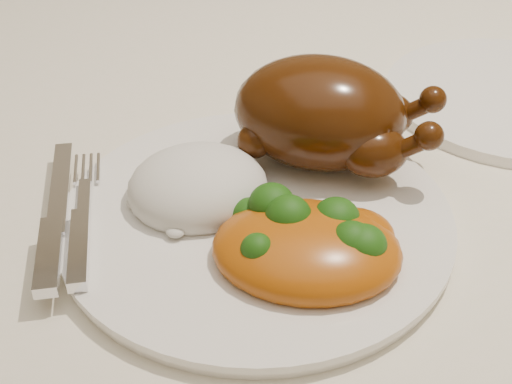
{
  "coord_description": "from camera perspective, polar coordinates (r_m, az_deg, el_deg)",
  "views": [
    {
      "loc": [
        -0.21,
        -0.54,
        1.11
      ],
      "look_at": [
        -0.15,
        -0.12,
        0.8
      ],
      "focal_mm": 50.0,
      "sensor_mm": 36.0,
      "label": 1
    }
  ],
  "objects": [
    {
      "name": "roast_chicken",
      "position": [
        0.58,
        5.51,
        6.27
      ],
      "size": [
        0.19,
        0.15,
        0.09
      ],
      "rotation": [
        0.0,
        0.0,
        -0.38
      ],
      "color": "#451F07",
      "rests_on": "dinner_plate"
    },
    {
      "name": "rice_mound",
      "position": [
        0.55,
        -4.67,
        0.32
      ],
      "size": [
        0.12,
        0.11,
        0.06
      ],
      "rotation": [
        0.0,
        0.0,
        0.11
      ],
      "color": "white",
      "rests_on": "dinner_plate"
    },
    {
      "name": "dining_table",
      "position": [
        0.73,
        10.54,
        -2.06
      ],
      "size": [
        1.6,
        0.9,
        0.76
      ],
      "color": "brown",
      "rests_on": "floor"
    },
    {
      "name": "mac_and_cheese",
      "position": [
        0.49,
        4.52,
        -4.11
      ],
      "size": [
        0.15,
        0.13,
        0.05
      ],
      "rotation": [
        0.0,
        0.0,
        -0.25
      ],
      "color": "#B3570B",
      "rests_on": "dinner_plate"
    },
    {
      "name": "tablecloth",
      "position": [
        0.69,
        11.2,
        2.72
      ],
      "size": [
        1.73,
        1.03,
        0.18
      ],
      "color": "white",
      "rests_on": "dining_table"
    },
    {
      "name": "dinner_plate",
      "position": [
        0.54,
        -0.0,
        -2.23
      ],
      "size": [
        0.36,
        0.36,
        0.01
      ],
      "primitive_type": "cylinder",
      "rotation": [
        0.0,
        0.0,
        0.28
      ],
      "color": "white",
      "rests_on": "tablecloth"
    },
    {
      "name": "cutlery",
      "position": [
        0.53,
        -14.94,
        -2.84
      ],
      "size": [
        0.04,
        0.18,
        0.01
      ],
      "rotation": [
        0.0,
        0.0,
        0.03
      ],
      "color": "silver",
      "rests_on": "dinner_plate"
    },
    {
      "name": "side_plate",
      "position": [
        0.75,
        19.81,
        7.21
      ],
      "size": [
        0.25,
        0.25,
        0.01
      ],
      "primitive_type": "cylinder",
      "rotation": [
        0.0,
        0.0,
        0.03
      ],
      "color": "white",
      "rests_on": "tablecloth"
    }
  ]
}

